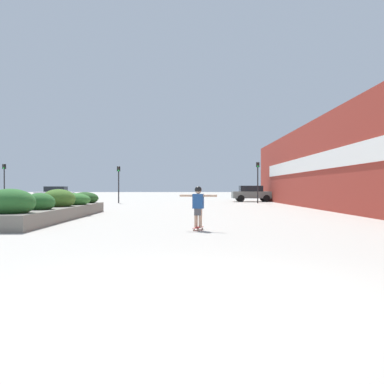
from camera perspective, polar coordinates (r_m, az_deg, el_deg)
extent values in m
plane|color=#ADA89E|center=(5.53, -0.15, -13.79)|extent=(300.00, 300.00, 0.00)
cube|color=maroon|center=(27.37, 17.98, 3.84)|extent=(0.60, 46.83, 5.95)
cube|color=white|center=(26.81, 17.62, 4.14)|extent=(0.06, 36.37, 1.07)
cube|color=slate|center=(19.93, -17.44, -2.67)|extent=(1.62, 12.19, 0.54)
ellipsoid|color=#286028|center=(15.37, -23.10, -1.31)|extent=(1.66, 1.46, 0.93)
ellipsoid|color=#286028|center=(17.53, -19.62, -1.31)|extent=(1.15, 1.29, 0.74)
ellipsoid|color=#3D6623|center=(20.18, -17.37, -0.90)|extent=(1.48, 1.71, 0.90)
ellipsoid|color=#33702D|center=(22.16, -15.55, -0.99)|extent=(1.71, 1.52, 0.67)
ellipsoid|color=#234C1E|center=(24.75, -14.10, -0.81)|extent=(1.51, 1.67, 0.70)
cube|color=maroon|center=(13.95, 0.83, -4.75)|extent=(0.38, 0.70, 0.01)
cylinder|color=beige|center=(14.21, 0.79, -4.90)|extent=(0.07, 0.07, 0.06)
cylinder|color=beige|center=(14.17, 1.41, -4.92)|extent=(0.07, 0.07, 0.06)
cylinder|color=beige|center=(13.76, 0.23, -5.08)|extent=(0.07, 0.07, 0.06)
cylinder|color=beige|center=(13.71, 0.87, -5.10)|extent=(0.07, 0.07, 0.06)
cylinder|color=tan|center=(13.95, 0.54, -3.47)|extent=(0.14, 0.14, 0.61)
cylinder|color=tan|center=(13.91, 1.12, -3.48)|extent=(0.14, 0.14, 0.61)
cube|color=#4C4C51|center=(13.92, 0.83, -2.67)|extent=(0.26, 0.24, 0.22)
cube|color=#234C8C|center=(13.90, 0.83, -1.24)|extent=(0.38, 0.27, 0.48)
cylinder|color=tan|center=(14.01, -0.74, -0.48)|extent=(0.46, 0.21, 0.08)
cylinder|color=tan|center=(13.79, 2.42, -0.49)|extent=(0.46, 0.21, 0.08)
sphere|color=tan|center=(13.90, 0.83, 0.16)|extent=(0.20, 0.20, 0.20)
sphere|color=black|center=(13.90, 0.83, 0.31)|extent=(0.23, 0.23, 0.23)
cube|color=slate|center=(44.19, 8.05, -0.37)|extent=(4.14, 1.94, 0.70)
cube|color=black|center=(44.16, 7.84, 0.46)|extent=(2.27, 1.71, 0.59)
cylinder|color=black|center=(45.31, 9.49, -0.79)|extent=(0.70, 0.22, 0.70)
cylinder|color=black|center=(43.50, 9.90, -0.85)|extent=(0.70, 0.22, 0.70)
cylinder|color=black|center=(44.94, 6.26, -0.80)|extent=(0.70, 0.22, 0.70)
cylinder|color=black|center=(43.11, 6.55, -0.86)|extent=(0.70, 0.22, 0.70)
cube|color=silver|center=(48.93, -17.87, -0.35)|extent=(3.99, 1.71, 0.67)
cube|color=black|center=(48.87, -17.70, 0.38)|extent=(2.19, 1.51, 0.56)
cylinder|color=black|center=(48.55, -19.55, -0.75)|extent=(0.67, 0.22, 0.67)
cylinder|color=black|center=(50.09, -18.94, -0.71)|extent=(0.67, 0.22, 0.67)
cylinder|color=black|center=(47.79, -16.75, -0.76)|extent=(0.67, 0.22, 0.67)
cylinder|color=black|center=(49.36, -16.22, -0.72)|extent=(0.67, 0.22, 0.67)
cube|color=silver|center=(49.15, 19.85, -0.36)|extent=(4.70, 1.71, 0.68)
cube|color=black|center=(49.08, 19.65, 0.36)|extent=(2.58, 1.50, 0.56)
cylinder|color=black|center=(50.43, 21.08, -0.72)|extent=(0.65, 0.22, 0.65)
cylinder|color=black|center=(48.92, 21.78, -0.76)|extent=(0.65, 0.22, 0.65)
cylinder|color=black|center=(49.44, 17.94, -0.74)|extent=(0.65, 0.22, 0.65)
cylinder|color=black|center=(47.90, 18.55, -0.78)|extent=(0.65, 0.22, 0.65)
cylinder|color=black|center=(39.90, -9.75, 0.63)|extent=(0.11, 0.11, 2.93)
cube|color=black|center=(39.94, -9.76, 3.06)|extent=(0.28, 0.20, 0.45)
sphere|color=#2D2823|center=(39.83, -9.79, 3.28)|extent=(0.15, 0.15, 0.15)
sphere|color=#2D2823|center=(39.82, -9.79, 3.06)|extent=(0.15, 0.15, 0.15)
sphere|color=green|center=(39.82, -9.79, 2.85)|extent=(0.15, 0.15, 0.15)
cylinder|color=black|center=(39.58, 8.76, 0.90)|extent=(0.11, 0.11, 3.30)
cube|color=black|center=(39.64, 8.76, 3.62)|extent=(0.28, 0.20, 0.45)
sphere|color=#2D2823|center=(39.53, 8.79, 3.85)|extent=(0.15, 0.15, 0.15)
sphere|color=#2D2823|center=(39.52, 8.79, 3.63)|extent=(0.15, 0.15, 0.15)
sphere|color=green|center=(39.51, 8.79, 3.41)|extent=(0.15, 0.15, 0.15)
cylinder|color=black|center=(43.24, -23.75, 0.74)|extent=(0.11, 0.11, 3.16)
cube|color=black|center=(43.29, -23.76, 3.13)|extent=(0.28, 0.20, 0.45)
sphere|color=#2D2823|center=(43.18, -23.82, 3.33)|extent=(0.15, 0.15, 0.15)
sphere|color=#2D2823|center=(43.18, -23.82, 3.14)|extent=(0.15, 0.15, 0.15)
sphere|color=green|center=(43.17, -23.82, 2.94)|extent=(0.15, 0.15, 0.15)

